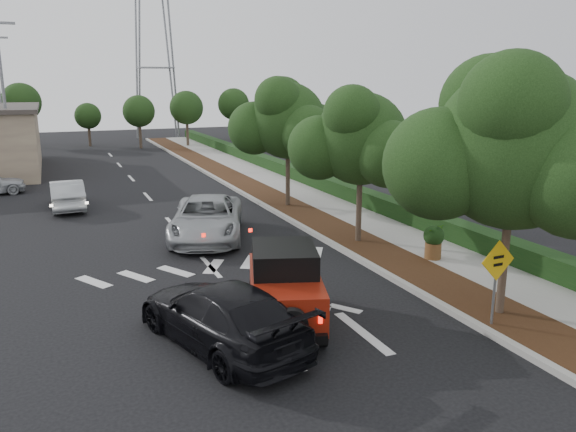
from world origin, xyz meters
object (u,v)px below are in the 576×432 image
silver_suv_ahead (207,218)px  black_suv_oncoming (222,315)px  speed_hump_sign (497,271)px  red_jeep (284,285)px

silver_suv_ahead → black_suv_oncoming: bearing=-83.9°
speed_hump_sign → silver_suv_ahead: bearing=110.1°
speed_hump_sign → black_suv_oncoming: bearing=163.0°
silver_suv_ahead → black_suv_oncoming: silver_suv_ahead is taller
red_jeep → silver_suv_ahead: red_jeep is taller
speed_hump_sign → red_jeep: bearing=151.0°
red_jeep → speed_hump_sign: size_ratio=1.86×
silver_suv_ahead → red_jeep: bearing=-72.7°
black_suv_oncoming → speed_hump_sign: size_ratio=2.38×
red_jeep → black_suv_oncoming: (-1.74, -0.58, -0.24)m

